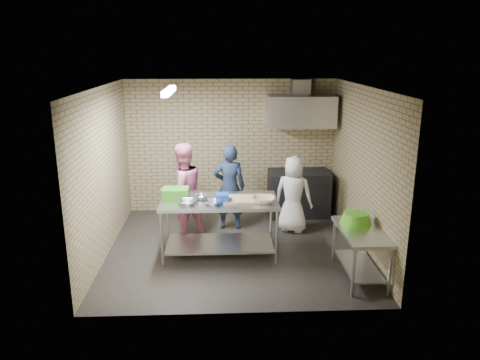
# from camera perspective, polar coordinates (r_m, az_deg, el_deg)

# --- Properties ---
(floor) EXTENTS (4.20, 4.20, 0.00)m
(floor) POSITION_cam_1_polar(r_m,az_deg,el_deg) (7.95, -0.66, -8.40)
(floor) COLOR black
(floor) RESTS_ON ground
(ceiling) EXTENTS (4.20, 4.20, 0.00)m
(ceiling) POSITION_cam_1_polar(r_m,az_deg,el_deg) (7.28, -0.73, 11.38)
(ceiling) COLOR black
(ceiling) RESTS_ON ground
(back_wall) EXTENTS (4.20, 0.06, 2.70)m
(back_wall) POSITION_cam_1_polar(r_m,az_deg,el_deg) (9.45, -1.10, 4.14)
(back_wall) COLOR #9C8661
(back_wall) RESTS_ON ground
(front_wall) EXTENTS (4.20, 0.06, 2.70)m
(front_wall) POSITION_cam_1_polar(r_m,az_deg,el_deg) (5.59, -0.01, -4.18)
(front_wall) COLOR #9C8661
(front_wall) RESTS_ON ground
(left_wall) EXTENTS (0.06, 4.00, 2.70)m
(left_wall) POSITION_cam_1_polar(r_m,az_deg,el_deg) (7.73, -16.46, 0.82)
(left_wall) COLOR #9C8661
(left_wall) RESTS_ON ground
(right_wall) EXTENTS (0.06, 4.00, 2.70)m
(right_wall) POSITION_cam_1_polar(r_m,az_deg,el_deg) (7.85, 14.81, 1.19)
(right_wall) COLOR #9C8661
(right_wall) RESTS_ON ground
(prep_table) EXTENTS (1.87, 0.94, 0.94)m
(prep_table) POSITION_cam_1_polar(r_m,az_deg,el_deg) (7.59, -2.53, -5.81)
(prep_table) COLOR #B4B6BC
(prep_table) RESTS_ON floor
(side_counter) EXTENTS (0.60, 1.20, 0.75)m
(side_counter) POSITION_cam_1_polar(r_m,az_deg,el_deg) (7.09, 14.51, -8.75)
(side_counter) COLOR silver
(side_counter) RESTS_ON floor
(stove) EXTENTS (1.20, 0.70, 0.90)m
(stove) POSITION_cam_1_polar(r_m,az_deg,el_deg) (9.47, 7.18, -1.59)
(stove) COLOR black
(stove) RESTS_ON floor
(range_hood) EXTENTS (1.30, 0.60, 0.60)m
(range_hood) POSITION_cam_1_polar(r_m,az_deg,el_deg) (9.16, 7.49, 8.40)
(range_hood) COLOR silver
(range_hood) RESTS_ON back_wall
(hood_duct) EXTENTS (0.35, 0.30, 0.30)m
(hood_duct) POSITION_cam_1_polar(r_m,az_deg,el_deg) (9.26, 7.43, 11.28)
(hood_duct) COLOR #A5A8AD
(hood_duct) RESTS_ON back_wall
(wall_shelf) EXTENTS (0.80, 0.20, 0.04)m
(wall_shelf) POSITION_cam_1_polar(r_m,az_deg,el_deg) (9.43, 9.06, 7.44)
(wall_shelf) COLOR #3F2B19
(wall_shelf) RESTS_ON back_wall
(fluorescent_fixture) EXTENTS (0.10, 1.25, 0.08)m
(fluorescent_fixture) POSITION_cam_1_polar(r_m,az_deg,el_deg) (7.32, -8.72, 10.76)
(fluorescent_fixture) COLOR white
(fluorescent_fixture) RESTS_ON ceiling
(green_crate) EXTENTS (0.42, 0.31, 0.17)m
(green_crate) POSITION_cam_1_polar(r_m,az_deg,el_deg) (7.55, -7.91, -1.63)
(green_crate) COLOR #36921B
(green_crate) RESTS_ON prep_table
(blue_tub) EXTENTS (0.21, 0.21, 0.14)m
(blue_tub) POSITION_cam_1_polar(r_m,az_deg,el_deg) (7.31, -2.19, -2.19)
(blue_tub) COLOR #1840B5
(blue_tub) RESTS_ON prep_table
(cutting_board) EXTENTS (0.57, 0.44, 0.03)m
(cutting_board) POSITION_cam_1_polar(r_m,az_deg,el_deg) (7.41, 0.13, -2.36)
(cutting_board) COLOR tan
(cutting_board) RESTS_ON prep_table
(mixing_bowl_a) EXTENTS (0.32, 0.32, 0.07)m
(mixing_bowl_a) POSITION_cam_1_polar(r_m,az_deg,el_deg) (7.25, -6.54, -2.73)
(mixing_bowl_a) COLOR silver
(mixing_bowl_a) RESTS_ON prep_table
(mixing_bowl_b) EXTENTS (0.25, 0.25, 0.07)m
(mixing_bowl_b) POSITION_cam_1_polar(r_m,az_deg,el_deg) (7.47, -4.88, -2.11)
(mixing_bowl_b) COLOR silver
(mixing_bowl_b) RESTS_ON prep_table
(mixing_bowl_c) EXTENTS (0.30, 0.30, 0.07)m
(mixing_bowl_c) POSITION_cam_1_polar(r_m,az_deg,el_deg) (7.21, -3.37, -2.76)
(mixing_bowl_c) COLOR silver
(mixing_bowl_c) RESTS_ON prep_table
(ceramic_bowl) EXTENTS (0.40, 0.40, 0.09)m
(ceramic_bowl) POSITION_cam_1_polar(r_m,az_deg,el_deg) (7.30, 2.93, -2.42)
(ceramic_bowl) COLOR #C0B199
(ceramic_bowl) RESTS_ON prep_table
(green_basin) EXTENTS (0.46, 0.46, 0.17)m
(green_basin) POSITION_cam_1_polar(r_m,az_deg,el_deg) (7.14, 14.04, -4.57)
(green_basin) COLOR #59C626
(green_basin) RESTS_ON side_counter
(bottle_red) EXTENTS (0.07, 0.07, 0.18)m
(bottle_red) POSITION_cam_1_polar(r_m,az_deg,el_deg) (9.37, 7.58, 8.12)
(bottle_red) COLOR #B22619
(bottle_red) RESTS_ON wall_shelf
(bottle_green) EXTENTS (0.06, 0.06, 0.15)m
(bottle_green) POSITION_cam_1_polar(r_m,az_deg,el_deg) (9.45, 9.99, 7.99)
(bottle_green) COLOR green
(bottle_green) RESTS_ON wall_shelf
(man_navy) EXTENTS (0.60, 0.41, 1.60)m
(man_navy) POSITION_cam_1_polar(r_m,az_deg,el_deg) (8.57, -1.30, -0.88)
(man_navy) COLOR #141C33
(man_navy) RESTS_ON floor
(woman_pink) EXTENTS (1.05, 1.00, 1.71)m
(woman_pink) POSITION_cam_1_polar(r_m,az_deg,el_deg) (8.23, -7.09, -1.33)
(woman_pink) COLOR pink
(woman_pink) RESTS_ON floor
(woman_white) EXTENTS (0.82, 0.70, 1.42)m
(woman_white) POSITION_cam_1_polar(r_m,az_deg,el_deg) (8.52, 6.57, -1.72)
(woman_white) COLOR white
(woman_white) RESTS_ON floor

